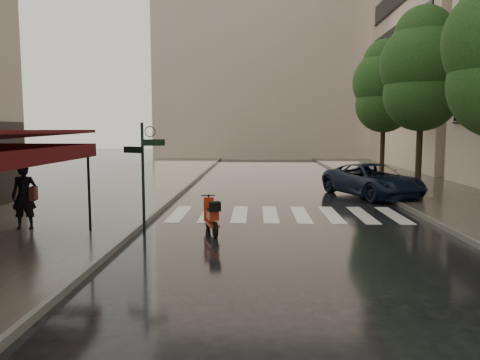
{
  "coord_description": "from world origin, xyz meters",
  "views": [
    {
      "loc": [
        1.94,
        -9.88,
        2.92
      ],
      "look_at": [
        1.47,
        4.05,
        1.4
      ],
      "focal_mm": 35.0,
      "sensor_mm": 36.0,
      "label": 1
    }
  ],
  "objects": [
    {
      "name": "curb_far",
      "position": [
        7.45,
        12.0,
        0.07
      ],
      "size": [
        0.12,
        60.0,
        0.16
      ],
      "primitive_type": "cube",
      "color": "#595651",
      "rests_on": "ground"
    },
    {
      "name": "sidewalk_far",
      "position": [
        10.25,
        12.0,
        0.06
      ],
      "size": [
        5.5,
        60.0,
        0.12
      ],
      "primitive_type": "cube",
      "color": "#38332D",
      "rests_on": "ground"
    },
    {
      "name": "parked_car",
      "position": [
        7.0,
        10.39,
        0.71
      ],
      "size": [
        4.1,
        5.64,
        1.42
      ],
      "primitive_type": "imported",
      "rotation": [
        0.0,
        0.0,
        0.38
      ],
      "color": "black",
      "rests_on": "ground"
    },
    {
      "name": "tree_mid",
      "position": [
        9.5,
        12.0,
        5.59
      ],
      "size": [
        3.8,
        3.8,
        8.34
      ],
      "color": "black",
      "rests_on": "sidewalk_far"
    },
    {
      "name": "pedestrian_with_umbrella",
      "position": [
        -4.55,
        2.9,
        1.81
      ],
      "size": [
        1.25,
        1.27,
        2.55
      ],
      "rotation": [
        0.0,
        0.0,
        0.15
      ],
      "color": "black",
      "rests_on": "sidewalk_near"
    },
    {
      "name": "curb_near",
      "position": [
        -1.45,
        12.0,
        0.07
      ],
      "size": [
        0.12,
        60.0,
        0.16
      ],
      "primitive_type": "cube",
      "color": "#595651",
      "rests_on": "ground"
    },
    {
      "name": "crosswalk",
      "position": [
        2.98,
        6.0,
        0.01
      ],
      "size": [
        7.85,
        3.2,
        0.01
      ],
      "color": "silver",
      "rests_on": "ground"
    },
    {
      "name": "sidewalk_near",
      "position": [
        -4.5,
        12.0,
        0.06
      ],
      "size": [
        6.0,
        60.0,
        0.12
      ],
      "primitive_type": "cube",
      "color": "#38332D",
      "rests_on": "ground"
    },
    {
      "name": "haussmann_far",
      "position": [
        16.5,
        26.0,
        9.25
      ],
      "size": [
        8.0,
        16.0,
        18.5
      ],
      "primitive_type": "cube",
      "color": "#BCA590",
      "rests_on": "ground"
    },
    {
      "name": "tree_far",
      "position": [
        9.7,
        19.0,
        5.46
      ],
      "size": [
        3.8,
        3.8,
        8.16
      ],
      "color": "black",
      "rests_on": "sidewalk_far"
    },
    {
      "name": "scooter",
      "position": [
        0.72,
        3.01,
        0.47
      ],
      "size": [
        0.66,
        1.51,
        1.01
      ],
      "rotation": [
        0.0,
        0.0,
        0.28
      ],
      "color": "black",
      "rests_on": "ground"
    },
    {
      "name": "signpost",
      "position": [
        -1.19,
        3.0,
        1.83
      ],
      "size": [
        1.17,
        0.29,
        3.1
      ],
      "color": "black",
      "rests_on": "ground"
    },
    {
      "name": "ground",
      "position": [
        0.0,
        0.0,
        0.0
      ],
      "size": [
        120.0,
        120.0,
        0.0
      ],
      "primitive_type": "plane",
      "color": "black",
      "rests_on": "ground"
    },
    {
      "name": "backdrop_building",
      "position": [
        3.0,
        38.0,
        10.0
      ],
      "size": [
        22.0,
        6.0,
        20.0
      ],
      "primitive_type": "cube",
      "color": "#BCA590",
      "rests_on": "ground"
    }
  ]
}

